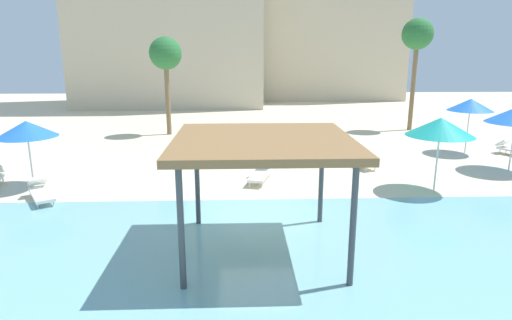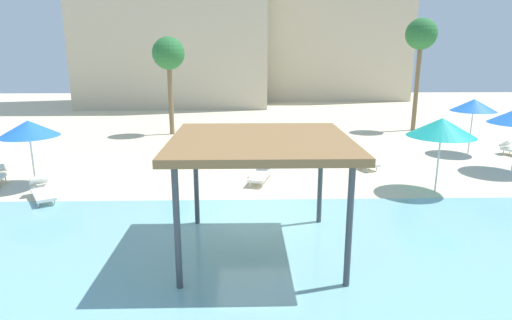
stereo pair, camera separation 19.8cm
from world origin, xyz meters
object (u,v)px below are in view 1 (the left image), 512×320
at_px(beach_umbrella_blue_1, 26,129).
at_px(palm_tree_0, 417,37).
at_px(lounge_chair_2, 41,191).
at_px(lounge_chair_1, 358,159).
at_px(shade_pavilion, 263,145).
at_px(beach_umbrella_teal_3, 440,127).
at_px(beach_umbrella_blue_4, 471,105).
at_px(palm_tree_1, 166,55).
at_px(lounge_chair_3, 261,172).

relative_size(beach_umbrella_blue_1, palm_tree_0, 0.36).
bearing_deg(lounge_chair_2, lounge_chair_1, 77.16).
relative_size(shade_pavilion, beach_umbrella_teal_3, 1.59).
xyz_separation_m(shade_pavilion, beach_umbrella_blue_1, (-8.28, 5.66, -0.56)).
height_order(beach_umbrella_blue_4, palm_tree_0, palm_tree_0).
bearing_deg(palm_tree_1, beach_umbrella_teal_3, -45.20).
relative_size(lounge_chair_1, palm_tree_0, 0.29).
bearing_deg(palm_tree_0, lounge_chair_3, -133.01).
distance_m(lounge_chair_1, palm_tree_1, 13.06).
height_order(beach_umbrella_blue_4, lounge_chair_3, beach_umbrella_blue_4).
relative_size(beach_umbrella_teal_3, lounge_chair_3, 1.35).
bearing_deg(lounge_chair_3, beach_umbrella_blue_4, 127.51).
bearing_deg(shade_pavilion, palm_tree_1, 106.76).
distance_m(lounge_chair_1, palm_tree_0, 11.81).
relative_size(beach_umbrella_blue_4, lounge_chair_2, 1.39).
distance_m(lounge_chair_3, palm_tree_0, 15.78).
bearing_deg(palm_tree_1, lounge_chair_1, -39.72).
xyz_separation_m(lounge_chair_1, lounge_chair_3, (-4.39, -2.04, 0.00)).
distance_m(beach_umbrella_blue_1, lounge_chair_1, 13.29).
xyz_separation_m(lounge_chair_3, palm_tree_0, (10.11, 10.84, 5.41)).
bearing_deg(lounge_chair_1, lounge_chair_2, -92.08).
distance_m(beach_umbrella_blue_1, beach_umbrella_teal_3, 14.80).
xyz_separation_m(beach_umbrella_blue_4, lounge_chair_3, (-10.43, -4.38, -2.06)).
bearing_deg(shade_pavilion, lounge_chair_1, 60.40).
relative_size(shade_pavilion, beach_umbrella_blue_1, 1.71).
height_order(beach_umbrella_blue_4, palm_tree_1, palm_tree_1).
distance_m(lounge_chair_2, palm_tree_0, 22.53).
xyz_separation_m(beach_umbrella_blue_4, palm_tree_0, (-0.31, 6.46, 3.35)).
bearing_deg(palm_tree_1, lounge_chair_3, -62.85).
bearing_deg(lounge_chair_3, shade_pavilion, 12.38).
distance_m(beach_umbrella_blue_1, palm_tree_1, 11.22).
bearing_deg(shade_pavilion, beach_umbrella_blue_1, 145.65).
relative_size(lounge_chair_1, lounge_chair_3, 1.00).
relative_size(beach_umbrella_teal_3, lounge_chair_1, 1.35).
bearing_deg(beach_umbrella_blue_1, beach_umbrella_teal_3, -3.94).
bearing_deg(beach_umbrella_blue_1, shade_pavilion, -34.35).
distance_m(lounge_chair_1, lounge_chair_3, 4.84).
xyz_separation_m(palm_tree_0, palm_tree_1, (-15.19, -0.93, -1.07)).
relative_size(shade_pavilion, palm_tree_1, 0.74).
bearing_deg(palm_tree_1, palm_tree_0, 3.51).
bearing_deg(shade_pavilion, lounge_chair_2, 150.68).
relative_size(beach_umbrella_blue_1, lounge_chair_3, 1.25).
relative_size(lounge_chair_2, palm_tree_1, 0.34).
height_order(lounge_chair_2, palm_tree_1, palm_tree_1).
bearing_deg(palm_tree_0, palm_tree_1, -176.49).
bearing_deg(lounge_chair_1, shade_pavilion, -50.41).
bearing_deg(lounge_chair_1, lounge_chair_3, -85.91).
relative_size(lounge_chair_1, lounge_chair_2, 1.03).
distance_m(shade_pavilion, beach_umbrella_blue_4, 14.99).
relative_size(lounge_chair_3, palm_tree_1, 0.35).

